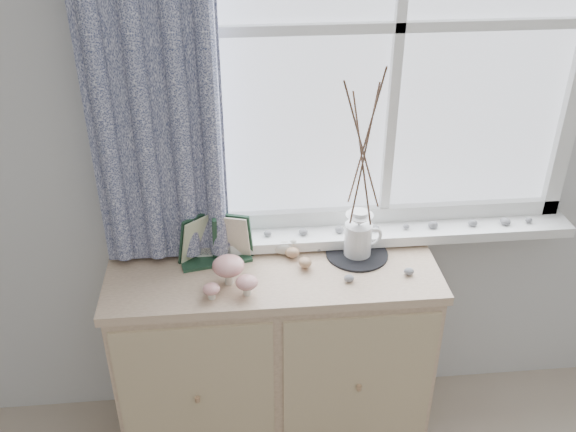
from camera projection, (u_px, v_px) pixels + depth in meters
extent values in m
cube|color=silver|center=(308.00, 125.00, 2.31)|extent=(4.00, 0.04, 2.60)
cube|color=white|center=(398.00, 26.00, 2.15)|extent=(1.30, 0.01, 1.40)
cube|color=white|center=(386.00, 232.00, 2.48)|extent=(1.45, 0.16, 0.04)
cube|color=#0B133D|center=(147.00, 34.00, 1.96)|extent=(0.44, 0.06, 1.61)
cube|color=beige|center=(274.00, 360.00, 2.54)|extent=(1.17, 0.43, 0.81)
cube|color=beige|center=(273.00, 273.00, 2.32)|extent=(1.20, 0.45, 0.03)
cube|color=#C9AB8B|center=(199.00, 408.00, 2.33)|extent=(0.55, 0.01, 0.75)
cube|color=#C9AB8B|center=(357.00, 397.00, 2.38)|extent=(0.55, 0.01, 0.75)
cylinder|color=silver|center=(229.00, 275.00, 2.23)|extent=(0.03, 0.03, 0.07)
ellipsoid|color=#A31005|center=(228.00, 266.00, 2.21)|extent=(0.11, 0.11, 0.06)
cylinder|color=silver|center=(247.00, 288.00, 2.18)|extent=(0.03, 0.03, 0.05)
ellipsoid|color=#A31005|center=(247.00, 282.00, 2.16)|extent=(0.08, 0.08, 0.04)
cylinder|color=silver|center=(212.00, 294.00, 2.16)|extent=(0.03, 0.03, 0.04)
ellipsoid|color=#A31005|center=(211.00, 289.00, 2.15)|extent=(0.06, 0.06, 0.03)
ellipsoid|color=tan|center=(305.00, 263.00, 2.31)|extent=(0.05, 0.04, 0.06)
ellipsoid|color=tan|center=(292.00, 252.00, 2.37)|extent=(0.05, 0.04, 0.06)
cylinder|color=black|center=(357.00, 254.00, 2.39)|extent=(0.23, 0.23, 0.01)
cylinder|color=silver|center=(358.00, 239.00, 2.36)|extent=(0.13, 0.13, 0.12)
cone|color=silver|center=(359.00, 220.00, 2.32)|extent=(0.10, 0.10, 0.05)
cylinder|color=silver|center=(360.00, 215.00, 2.31)|extent=(0.06, 0.06, 0.03)
torus|color=silver|center=(373.00, 237.00, 2.36)|extent=(0.08, 0.04, 0.08)
ellipsoid|color=gray|center=(349.00, 279.00, 2.25)|extent=(0.04, 0.03, 0.03)
ellipsoid|color=gray|center=(352.00, 253.00, 2.39)|extent=(0.04, 0.03, 0.03)
ellipsoid|color=gray|center=(409.00, 272.00, 2.28)|extent=(0.04, 0.03, 0.03)
ellipsoid|color=gray|center=(319.00, 248.00, 2.41)|extent=(0.04, 0.03, 0.03)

